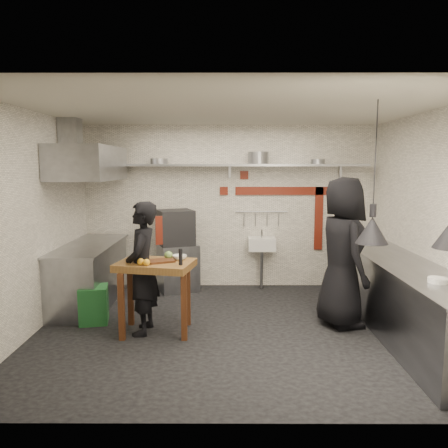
{
  "coord_description": "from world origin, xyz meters",
  "views": [
    {
      "loc": [
        -0.07,
        -5.45,
        2.12
      ],
      "look_at": [
        -0.09,
        0.3,
        1.34
      ],
      "focal_mm": 35.0,
      "sensor_mm": 36.0,
      "label": 1
    }
  ],
  "objects_px": {
    "green_bin": "(94,305)",
    "chef_right": "(342,252)",
    "oven_stand": "(178,267)",
    "combi_oven": "(176,227)",
    "prep_table": "(156,297)",
    "chef_left": "(142,268)"
  },
  "relations": [
    {
      "from": "green_bin",
      "to": "chef_right",
      "type": "height_order",
      "value": "chef_right"
    },
    {
      "from": "green_bin",
      "to": "oven_stand",
      "type": "bearing_deg",
      "value": 58.09
    },
    {
      "from": "oven_stand",
      "to": "combi_oven",
      "type": "bearing_deg",
      "value": -136.64
    },
    {
      "from": "green_bin",
      "to": "chef_right",
      "type": "xyz_separation_m",
      "value": [
        3.32,
        -0.05,
        0.74
      ]
    },
    {
      "from": "combi_oven",
      "to": "green_bin",
      "type": "bearing_deg",
      "value": -142.88
    },
    {
      "from": "combi_oven",
      "to": "prep_table",
      "type": "relative_size",
      "value": 0.63
    },
    {
      "from": "chef_right",
      "to": "oven_stand",
      "type": "bearing_deg",
      "value": 45.53
    },
    {
      "from": "oven_stand",
      "to": "combi_oven",
      "type": "xyz_separation_m",
      "value": [
        -0.03,
        -0.05,
        0.69
      ]
    },
    {
      "from": "green_bin",
      "to": "chef_right",
      "type": "bearing_deg",
      "value": -0.89
    },
    {
      "from": "combi_oven",
      "to": "oven_stand",
      "type": "bearing_deg",
      "value": 43.36
    },
    {
      "from": "oven_stand",
      "to": "green_bin",
      "type": "relative_size",
      "value": 1.6
    },
    {
      "from": "prep_table",
      "to": "chef_right",
      "type": "xyz_separation_m",
      "value": [
        2.42,
        0.28,
        0.53
      ]
    },
    {
      "from": "prep_table",
      "to": "green_bin",
      "type": "bearing_deg",
      "value": 170.94
    },
    {
      "from": "combi_oven",
      "to": "chef_left",
      "type": "relative_size",
      "value": 0.35
    },
    {
      "from": "combi_oven",
      "to": "prep_table",
      "type": "xyz_separation_m",
      "value": [
        -0.05,
        -1.85,
        -0.63
      ]
    },
    {
      "from": "combi_oven",
      "to": "chef_left",
      "type": "height_order",
      "value": "chef_left"
    },
    {
      "from": "green_bin",
      "to": "prep_table",
      "type": "bearing_deg",
      "value": -20.43
    },
    {
      "from": "oven_stand",
      "to": "prep_table",
      "type": "height_order",
      "value": "prep_table"
    },
    {
      "from": "prep_table",
      "to": "chef_right",
      "type": "height_order",
      "value": "chef_right"
    },
    {
      "from": "oven_stand",
      "to": "prep_table",
      "type": "bearing_deg",
      "value": -112.99
    },
    {
      "from": "prep_table",
      "to": "chef_left",
      "type": "distance_m",
      "value": 0.41
    },
    {
      "from": "chef_left",
      "to": "chef_right",
      "type": "relative_size",
      "value": 0.85
    }
  ]
}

